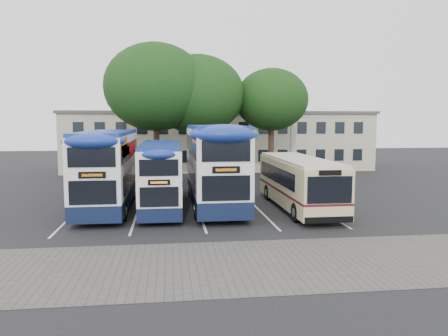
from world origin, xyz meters
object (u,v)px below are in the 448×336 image
Objects in this scene: tree_right at (272,100)px; bus_dd_right at (214,161)px; lamp_post at (291,122)px; tree_left at (156,87)px; bus_single at (298,180)px; bus_dd_left at (108,166)px; bus_dd_mid at (161,173)px; tree_mid at (198,95)px.

tree_right reaches higher than bus_dd_right.
tree_right is (-2.41, -2.10, 1.96)m from lamp_post.
tree_left reaches higher than bus_single.
bus_dd_left reaches higher than bus_dd_mid.
lamp_post is 16.28m from bus_dd_right.
tree_left reaches higher than bus_dd_left.
lamp_post is 3.75m from tree_right.
tree_mid reaches higher than bus_single.
bus_dd_mid is at bearing -87.25° from tree_left.
tree_mid is at bearing 61.40° from bus_dd_left.
bus_dd_mid reaches higher than bus_single.
bus_dd_right is (0.20, -11.04, -4.69)m from tree_mid.
bus_single is (4.87, -1.66, -1.00)m from bus_dd_right.
bus_dd_mid is at bearing -127.52° from tree_right.
tree_right is 16.37m from bus_dd_mid.
bus_dd_left is 1.18× the size of bus_dd_mid.
tree_left is at bearing -164.93° from lamp_post.
tree_right reaches higher than bus_single.
bus_dd_mid is at bearing -14.58° from bus_dd_left.
bus_dd_mid is 3.38m from bus_dd_right.
tree_mid is at bearing 13.38° from tree_left.
tree_right reaches higher than bus_dd_left.
bus_single is (8.61, -11.86, -6.24)m from tree_left.
tree_left is 1.07× the size of tree_mid.
tree_right is 1.05× the size of bus_dd_mid.
lamp_post is 0.84× the size of tree_mid.
bus_dd_right is 5.24m from bus_single.
tree_right is at bearing 83.74° from bus_single.
bus_dd_left is at bearing -118.60° from tree_mid.
bus_dd_right is (3.20, 0.94, 0.57)m from bus_dd_mid.
tree_mid reaches higher than bus_dd_right.
lamp_post is at bearing 15.07° from tree_left.
bus_single is (11.16, -1.53, -0.82)m from bus_dd_left.
bus_single is (-3.84, -15.21, -3.38)m from lamp_post.
tree_left is 0.98× the size of bus_dd_right.
bus_dd_right reaches higher than bus_dd_mid.
tree_mid is at bearing -176.38° from tree_right.
bus_single is at bearing -104.19° from lamp_post.
bus_dd_left is at bearing -178.79° from bus_dd_right.
tree_left is 10.16m from tree_right.
bus_single is at bearing -18.82° from bus_dd_right.
tree_right is 17.70m from bus_dd_left.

